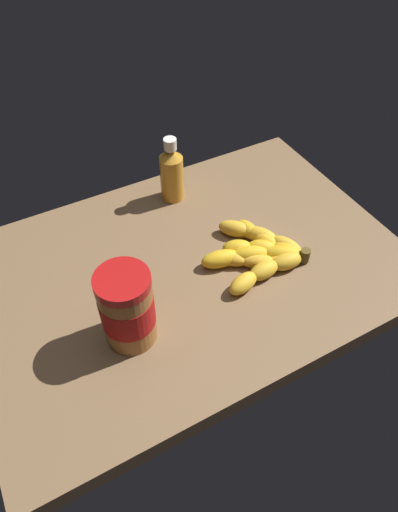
{
  "coord_description": "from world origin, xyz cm",
  "views": [
    {
      "loc": [
        27.51,
        54.77,
        68.75
      ],
      "look_at": [
        -0.23,
        3.53,
        5.67
      ],
      "focal_mm": 31.81,
      "sensor_mm": 36.0,
      "label": 1
    }
  ],
  "objects": [
    {
      "name": "ground_plane",
      "position": [
        0.0,
        0.0,
        -2.18
      ],
      "size": [
        85.77,
        59.26,
        4.36
      ],
      "primitive_type": "cube",
      "color": "brown"
    },
    {
      "name": "honey_bottle",
      "position": [
        -6.39,
        -20.75,
        6.95
      ],
      "size": [
        5.29,
        5.29,
        15.61
      ],
      "color": "orange",
      "rests_on": "ground_plane"
    },
    {
      "name": "peanut_butter_jar",
      "position": [
        16.8,
        9.96,
        7.76
      ],
      "size": [
        9.2,
        9.2,
        15.59
      ],
      "color": "#9E602D",
      "rests_on": "ground_plane"
    },
    {
      "name": "banana_bunch",
      "position": [
        -13.41,
        5.25,
        1.71
      ],
      "size": [
        20.98,
        19.83,
        3.62
      ],
      "color": "gold",
      "rests_on": "ground_plane"
    }
  ]
}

